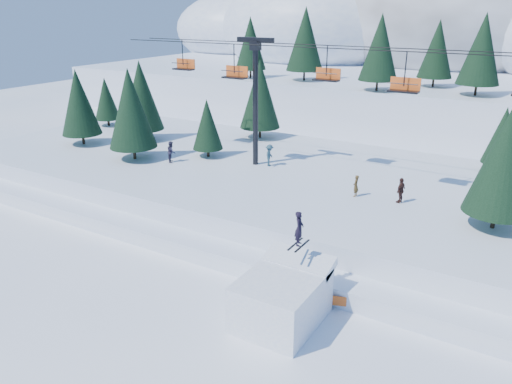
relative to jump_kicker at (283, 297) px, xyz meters
The scene contains 10 objects.
ground 3.44m from the jump_kicker, 124.82° to the right, with size 160.00×160.00×0.00m, color white.
mid_shelf 15.51m from the jump_kicker, 96.68° to the left, with size 70.00×22.00×2.50m, color white.
berm 5.76m from the jump_kicker, 108.45° to the left, with size 70.00×6.00×1.10m, color white.
mountain_ridge 71.56m from the jump_kicker, 95.56° to the left, with size 119.00×60.76×26.46m.
jump_kicker is the anchor object (origin of this frame).
chairlift 17.39m from the jump_kicker, 91.44° to the left, with size 46.00×3.21×10.28m.
conifer_stand 17.43m from the jump_kicker, 79.64° to the left, with size 62.17×16.16×10.02m.
distant_skiers 15.58m from the jump_kicker, 113.64° to the left, with size 28.50×5.49×1.82m.
banner_near 3.80m from the jump_kicker, 42.46° to the left, with size 2.71×0.97×0.90m.
banner_far 9.28m from the jump_kicker, 24.69° to the left, with size 2.82×0.51×0.90m.
Camera 1 is at (11.72, -16.61, 15.02)m, focal length 35.00 mm.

